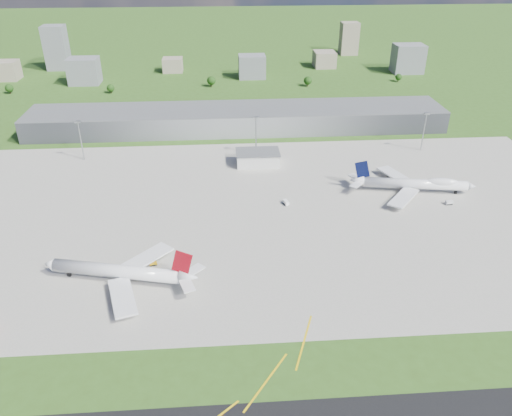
{
  "coord_description": "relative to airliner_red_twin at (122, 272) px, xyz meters",
  "views": [
    {
      "loc": [
        -11.43,
        -185.21,
        127.78
      ],
      "look_at": [
        3.77,
        27.65,
        9.0
      ],
      "focal_mm": 35.0,
      "sensor_mm": 36.0,
      "label": 1
    }
  ],
  "objects": [
    {
      "name": "apron",
      "position": [
        64.58,
        55.29,
        -4.85
      ],
      "size": [
        360.0,
        190.0,
        0.08
      ],
      "primitive_type": "cube",
      "color": "gray",
      "rests_on": "ground"
    },
    {
      "name": "bldg_far_w",
      "position": [
        -165.42,
        335.29,
        4.11
      ],
      "size": [
        24.0,
        20.0,
        18.0
      ],
      "primitive_type": "cube",
      "color": "gray",
      "rests_on": "ground"
    },
    {
      "name": "tree_w",
      "position": [
        -55.42,
        280.29,
        -0.03
      ],
      "size": [
        6.75,
        6.75,
        8.25
      ],
      "color": "#382314",
      "rests_on": "ground"
    },
    {
      "name": "bldg_tall_e",
      "position": [
        194.58,
        425.29,
        13.11
      ],
      "size": [
        20.0,
        18.0,
        36.0
      ],
      "primitive_type": "cube",
      "color": "gray",
      "rests_on": "ground"
    },
    {
      "name": "mast_center",
      "position": [
        64.58,
        130.29,
        12.82
      ],
      "size": [
        3.5,
        2.0,
        25.9
      ],
      "color": "gray",
      "rests_on": "ground"
    },
    {
      "name": "airliner_red_twin",
      "position": [
        0.0,
        0.0,
        0.0
      ],
      "size": [
        66.15,
        50.73,
        18.34
      ],
      "rotation": [
        0.0,
        0.0,
        2.91
      ],
      "color": "white",
      "rests_on": "ground"
    },
    {
      "name": "bldg_w",
      "position": [
        -85.42,
        315.29,
        7.11
      ],
      "size": [
        28.0,
        22.0,
        24.0
      ],
      "primitive_type": "cube",
      "color": "slate",
      "rests_on": "ground"
    },
    {
      "name": "tree_e",
      "position": [
        124.58,
        290.29,
        0.63
      ],
      "size": [
        7.65,
        7.65,
        9.35
      ],
      "color": "#382314",
      "rests_on": "ground"
    },
    {
      "name": "tug_yellow",
      "position": [
        11.04,
        10.94,
        -4.03
      ],
      "size": [
        3.48,
        2.41,
        1.63
      ],
      "rotation": [
        0.0,
        0.0,
        0.19
      ],
      "color": "#E8AC0D",
      "rests_on": "ground"
    },
    {
      "name": "bldg_ce",
      "position": [
        154.58,
        365.29,
        3.11
      ],
      "size": [
        22.0,
        24.0,
        16.0
      ],
      "primitive_type": "cube",
      "color": "gray",
      "rests_on": "ground"
    },
    {
      "name": "tree_far_e",
      "position": [
        214.58,
        300.29,
        -0.35
      ],
      "size": [
        6.3,
        6.3,
        7.7
      ],
      "color": "#382314",
      "rests_on": "ground"
    },
    {
      "name": "bldg_tall_w",
      "position": [
        -125.42,
        375.29,
        17.11
      ],
      "size": [
        22.0,
        20.0,
        44.0
      ],
      "primitive_type": "cube",
      "color": "slate",
      "rests_on": "ground"
    },
    {
      "name": "ground",
      "position": [
        54.58,
        165.29,
        -4.89
      ],
      "size": [
        1400.0,
        1400.0,
        0.0
      ],
      "primitive_type": "plane",
      "color": "#33561A",
      "rests_on": "ground"
    },
    {
      "name": "tree_far_w",
      "position": [
        -145.42,
        285.29,
        0.3
      ],
      "size": [
        7.2,
        7.2,
        8.8
      ],
      "color": "#382314",
      "rests_on": "ground"
    },
    {
      "name": "mast_west",
      "position": [
        -45.42,
        130.29,
        12.82
      ],
      "size": [
        3.5,
        2.0,
        25.9
      ],
      "color": "gray",
      "rests_on": "ground"
    },
    {
      "name": "bldg_c",
      "position": [
        74.58,
        325.29,
        6.11
      ],
      "size": [
        26.0,
        20.0,
        22.0
      ],
      "primitive_type": "cube",
      "color": "slate",
      "rests_on": "ground"
    },
    {
      "name": "bldg_cw",
      "position": [
        -5.42,
        355.29,
        2.11
      ],
      "size": [
        20.0,
        18.0,
        14.0
      ],
      "primitive_type": "cube",
      "color": "gray",
      "rests_on": "ground"
    },
    {
      "name": "mast_east",
      "position": [
        174.58,
        130.29,
        12.82
      ],
      "size": [
        3.5,
        2.0,
        25.9
      ],
      "color": "gray",
      "rests_on": "ground"
    },
    {
      "name": "terminal",
      "position": [
        54.58,
        180.29,
        2.61
      ],
      "size": [
        300.0,
        42.0,
        15.0
      ],
      "primitive_type": "cube",
      "color": "gray",
      "rests_on": "ground"
    },
    {
      "name": "ops_building",
      "position": [
        64.58,
        115.29,
        -0.89
      ],
      "size": [
        26.0,
        16.0,
        8.0
      ],
      "primitive_type": "cube",
      "color": "silver",
      "rests_on": "ground"
    },
    {
      "name": "van_white_near",
      "position": [
        75.65,
        61.65,
        -3.7
      ],
      "size": [
        3.27,
        4.89,
        2.33
      ],
      "rotation": [
        0.0,
        0.0,
        1.88
      ],
      "color": "white",
      "rests_on": "ground"
    },
    {
      "name": "van_white_far",
      "position": [
        162.61,
        55.6,
        -3.79
      ],
      "size": [
        4.22,
        2.37,
        2.14
      ],
      "rotation": [
        0.0,
        0.0,
        0.12
      ],
      "color": "silver",
      "rests_on": "ground"
    },
    {
      "name": "airliner_blue_quad",
      "position": [
        148.8,
        71.27,
        0.08
      ],
      "size": [
        68.23,
        52.96,
        17.87
      ],
      "rotation": [
        0.0,
        0.0,
        -0.17
      ],
      "color": "white",
      "rests_on": "ground"
    },
    {
      "name": "tree_c",
      "position": [
        34.58,
        295.29,
        0.95
      ],
      "size": [
        8.1,
        8.1,
        9.9
      ],
      "color": "#382314",
      "rests_on": "ground"
    },
    {
      "name": "bldg_e",
      "position": [
        234.58,
        335.29,
        9.11
      ],
      "size": [
        30.0,
        22.0,
        28.0
      ],
      "primitive_type": "cube",
      "color": "slate",
      "rests_on": "ground"
    }
  ]
}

